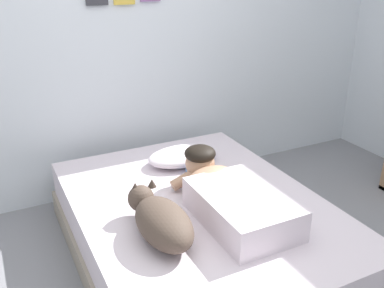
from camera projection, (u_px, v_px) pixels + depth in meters
The scene contains 7 objects.
back_wall at pixel (124, 34), 3.25m from camera, with size 4.67×0.12×2.50m.
bed at pixel (199, 230), 2.71m from camera, with size 1.46×1.95×0.41m.
pillow at pixel (183, 156), 3.11m from camera, with size 0.52×0.32×0.11m, color silver.
person_lying at pixel (229, 195), 2.49m from camera, with size 0.43×0.92×0.27m.
dog at pixel (161, 220), 2.25m from camera, with size 0.26×0.57×0.21m.
coffee_cup at pixel (192, 172), 2.92m from camera, with size 0.12×0.09×0.07m.
cell_phone at pixel (224, 183), 2.84m from camera, with size 0.07×0.14×0.01m, color black.
Camera 1 is at (-1.02, -1.57, 1.75)m, focal length 40.59 mm.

